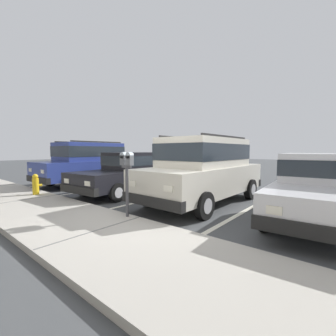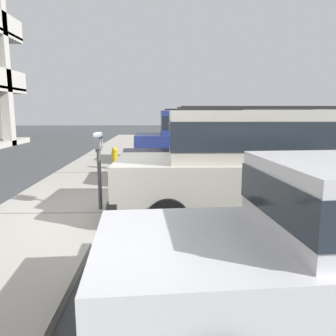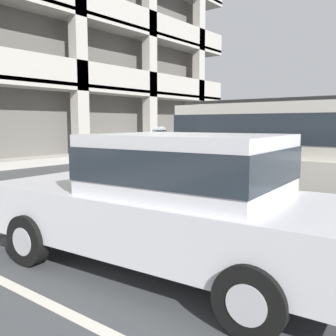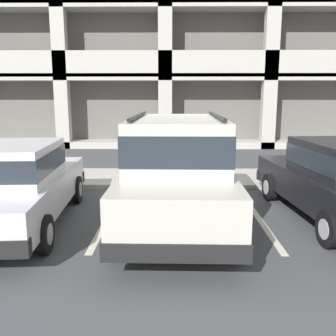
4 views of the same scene
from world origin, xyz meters
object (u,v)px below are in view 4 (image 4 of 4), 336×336
red_sedan (14,183)px  parking_meter_near (191,142)px  parking_garage (167,0)px  silver_suv (177,167)px

red_sedan → parking_meter_near: bearing=36.9°
red_sedan → parking_garage: size_ratio=0.14×
red_sedan → parking_garage: bearing=76.6°
silver_suv → red_sedan: (-2.93, -0.13, -0.27)m
red_sedan → parking_garage: parking_garage is taller
red_sedan → silver_suv: bearing=-1.5°
parking_meter_near → parking_garage: bearing=93.5°
parking_garage → red_sedan: bearing=-99.3°
red_sedan → parking_meter_near: 4.40m
parking_meter_near → red_sedan: bearing=-139.0°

